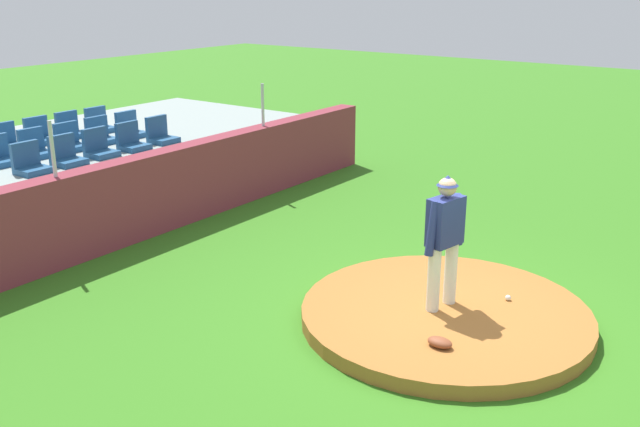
{
  "coord_description": "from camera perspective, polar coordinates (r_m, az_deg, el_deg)",
  "views": [
    {
      "loc": [
        -7.72,
        -3.59,
        4.22
      ],
      "look_at": [
        0.0,
        1.99,
        1.09
      ],
      "focal_mm": 40.25,
      "sensor_mm": 36.0,
      "label": 1
    }
  ],
  "objects": [
    {
      "name": "ground_plane",
      "position": [
        9.5,
        9.88,
        -8.46
      ],
      "size": [
        60.0,
        60.0,
        0.0
      ],
      "primitive_type": "plane",
      "color": "#33751C"
    },
    {
      "name": "pitchers_mound",
      "position": [
        9.46,
        9.91,
        -7.95
      ],
      "size": [
        3.71,
        3.71,
        0.19
      ],
      "primitive_type": "cylinder",
      "color": "#A2642C",
      "rests_on": "ground_plane"
    },
    {
      "name": "pitcher",
      "position": [
        9.09,
        9.89,
        -1.47
      ],
      "size": [
        0.71,
        0.35,
        1.75
      ],
      "rotation": [
        0.0,
        0.0,
        -0.2
      ],
      "color": "white",
      "rests_on": "pitchers_mound"
    },
    {
      "name": "baseball",
      "position": [
        9.8,
        14.72,
        -6.49
      ],
      "size": [
        0.07,
        0.07,
        0.07
      ],
      "primitive_type": "sphere",
      "color": "white",
      "rests_on": "pitchers_mound"
    },
    {
      "name": "fielding_glove",
      "position": [
        8.47,
        9.51,
        -10.07
      ],
      "size": [
        0.2,
        0.3,
        0.11
      ],
      "primitive_type": "ellipsoid",
      "rotation": [
        0.0,
        0.0,
        4.7
      ],
      "color": "brown",
      "rests_on": "pitchers_mound"
    },
    {
      "name": "brick_barrier",
      "position": [
        12.57,
        -13.79,
        1.38
      ],
      "size": [
        12.53,
        0.4,
        1.4
      ],
      "primitive_type": "cube",
      "color": "maroon",
      "rests_on": "ground_plane"
    },
    {
      "name": "fence_post_left",
      "position": [
        11.34,
        -20.51,
        4.83
      ],
      "size": [
        0.06,
        0.06,
        0.85
      ],
      "primitive_type": "cylinder",
      "color": "silver",
      "rests_on": "brick_barrier"
    },
    {
      "name": "fence_post_right",
      "position": [
        14.5,
        -4.57,
        8.61
      ],
      "size": [
        0.06,
        0.06,
        0.85
      ],
      "primitive_type": "cylinder",
      "color": "silver",
      "rests_on": "brick_barrier"
    },
    {
      "name": "bleacher_platform",
      "position": [
        14.7,
        -20.68,
        2.8
      ],
      "size": [
        10.77,
        4.28,
        1.23
      ],
      "primitive_type": "cube",
      "color": "gray",
      "rests_on": "ground_plane"
    },
    {
      "name": "stadium_chair_0",
      "position": [
        12.47,
        -22.08,
        3.7
      ],
      "size": [
        0.48,
        0.44,
        0.5
      ],
      "rotation": [
        0.0,
        0.0,
        3.14
      ],
      "color": "#235482",
      "rests_on": "bleacher_platform"
    },
    {
      "name": "stadium_chair_1",
      "position": [
        12.83,
        -19.54,
        4.37
      ],
      "size": [
        0.48,
        0.44,
        0.5
      ],
      "rotation": [
        0.0,
        0.0,
        3.14
      ],
      "color": "#235482",
      "rests_on": "bleacher_platform"
    },
    {
      "name": "stadium_chair_2",
      "position": [
        13.25,
        -17.15,
        5.02
      ],
      "size": [
        0.48,
        0.44,
        0.5
      ],
      "rotation": [
        0.0,
        0.0,
        3.14
      ],
      "color": "#235482",
      "rests_on": "bleacher_platform"
    },
    {
      "name": "stadium_chair_3",
      "position": [
        13.63,
        -14.77,
        5.58
      ],
      "size": [
        0.48,
        0.44,
        0.5
      ],
      "rotation": [
        0.0,
        0.0,
        3.14
      ],
      "color": "#235482",
      "rests_on": "bleacher_platform"
    },
    {
      "name": "stadium_chair_4",
      "position": [
        14.1,
        -12.56,
        6.16
      ],
      "size": [
        0.48,
        0.44,
        0.5
      ],
      "rotation": [
        0.0,
        0.0,
        3.14
      ],
      "color": "#235482",
      "rests_on": "bleacher_platform"
    },
    {
      "name": "stadium_chair_6",
      "position": [
        13.59,
        -21.7,
        4.85
      ],
      "size": [
        0.48,
        0.44,
        0.5
      ],
      "rotation": [
        0.0,
        0.0,
        3.14
      ],
      "color": "#235482",
      "rests_on": "bleacher_platform"
    },
    {
      "name": "stadium_chair_7",
      "position": [
        13.93,
        -19.24,
        5.43
      ],
      "size": [
        0.48,
        0.44,
        0.5
      ],
      "rotation": [
        0.0,
        0.0,
        3.14
      ],
      "color": "#235482",
      "rests_on": "bleacher_platform"
    },
    {
      "name": "stadium_chair_8",
      "position": [
        14.35,
        -17.06,
        5.99
      ],
      "size": [
        0.48,
        0.44,
        0.5
      ],
      "rotation": [
        0.0,
        0.0,
        3.14
      ],
      "color": "#235482",
      "rests_on": "bleacher_platform"
    },
    {
      "name": "stadium_chair_9",
      "position": [
        14.77,
        -14.87,
        6.51
      ],
      "size": [
        0.48,
        0.44,
        0.5
      ],
      "rotation": [
        0.0,
        0.0,
        3.14
      ],
      "color": "#235482",
      "rests_on": "bleacher_platform"
    },
    {
      "name": "stadium_chair_11",
      "position": [
        14.32,
        -23.66,
        5.24
      ],
      "size": [
        0.48,
        0.44,
        0.5
      ],
      "rotation": [
        0.0,
        0.0,
        3.14
      ],
      "color": "#235482",
      "rests_on": "bleacher_platform"
    },
    {
      "name": "stadium_chair_12",
      "position": [
        14.7,
        -21.38,
        5.82
      ],
      "size": [
        0.48,
        0.44,
        0.5
      ],
      "rotation": [
        0.0,
        0.0,
        3.14
      ],
      "color": "#235482",
      "rests_on": "bleacher_platform"
    },
    {
      "name": "stadium_chair_13",
      "position": [
        15.09,
        -19.23,
        6.35
      ],
      "size": [
        0.48,
        0.44,
        0.5
      ],
      "rotation": [
        0.0,
        0.0,
        3.14
      ],
      "color": "#235482",
      "rests_on": "bleacher_platform"
    },
    {
      "name": "stadium_chair_14",
      "position": [
        15.44,
        -17.14,
        6.8
      ],
      "size": [
        0.48,
        0.44,
        0.5
      ],
      "rotation": [
        0.0,
        0.0,
        3.14
      ],
      "color": "#235482",
      "rests_on": "bleacher_platform"
    }
  ]
}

